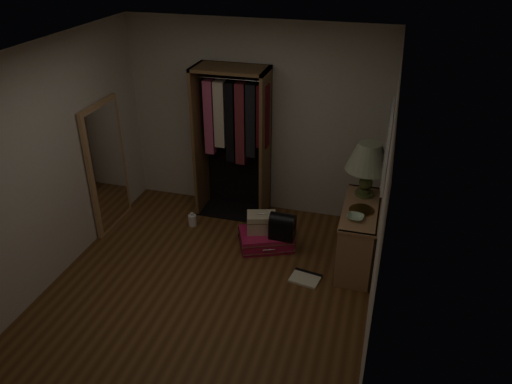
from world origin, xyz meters
TOP-DOWN VIEW (x-y plane):
  - ground at (0.00, 0.00)m, footprint 4.00×4.00m
  - room_walls at (0.08, 0.04)m, footprint 3.52×4.02m
  - console_bookshelf at (1.53, 1.04)m, footprint 0.42×1.12m
  - open_wardrobe at (-0.22, 1.77)m, footprint 0.97×0.50m
  - floor_mirror at (-1.70, 1.00)m, footprint 0.06×0.80m
  - pink_suitcase at (0.41, 1.03)m, footprint 0.79×0.70m
  - train_case at (0.34, 1.05)m, footprint 0.41×0.34m
  - black_bag at (0.63, 0.98)m, footprint 0.31×0.21m
  - table_lamp at (1.54, 1.32)m, footprint 0.62×0.62m
  - brass_tray at (1.54, 0.93)m, footprint 0.29×0.29m
  - ceramic_bowl at (1.49, 0.73)m, footprint 0.21×0.21m
  - white_jug at (-0.67, 1.23)m, footprint 0.12×0.12m
  - floor_book at (1.02, 0.51)m, footprint 0.37×0.32m

SIDE VIEW (x-z plane):
  - ground at x=0.00m, z-range 0.00..0.00m
  - floor_book at x=1.02m, z-range 0.00..0.03m
  - white_jug at x=-0.67m, z-range -0.01..0.18m
  - pink_suitcase at x=0.41m, z-range 0.00..0.20m
  - train_case at x=0.34m, z-range 0.19..0.45m
  - black_bag at x=0.63m, z-range 0.20..0.54m
  - console_bookshelf at x=1.53m, z-range 0.02..0.77m
  - brass_tray at x=1.54m, z-range 0.75..0.77m
  - ceramic_bowl at x=1.49m, z-range 0.75..0.80m
  - floor_mirror at x=-1.70m, z-range 0.00..1.70m
  - open_wardrobe at x=-0.22m, z-range 0.18..2.23m
  - table_lamp at x=1.54m, z-range 0.90..1.57m
  - room_walls at x=0.08m, z-range 0.20..2.80m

